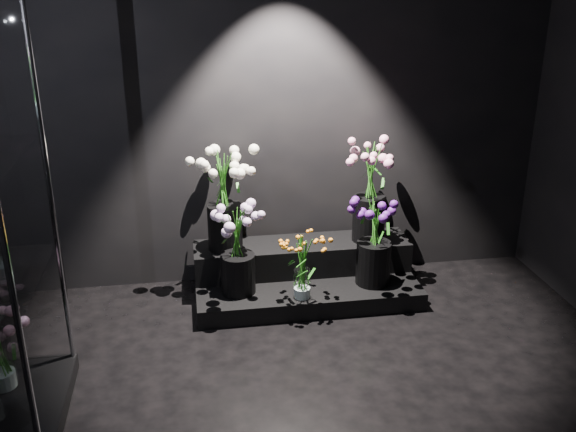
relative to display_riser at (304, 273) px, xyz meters
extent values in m
plane|color=black|center=(-0.14, 0.32, 1.25)|extent=(4.00, 0.00, 4.00)
cube|color=black|center=(0.00, -0.08, -0.08)|extent=(1.60, 0.71, 0.13)
cube|color=black|center=(0.00, 0.10, 0.10)|extent=(1.60, 0.36, 0.22)
cube|color=black|center=(-1.82, -1.22, -0.10)|extent=(0.59, 0.98, 0.10)
cylinder|color=white|center=(-0.08, -0.33, 0.09)|extent=(0.12, 0.12, 0.21)
cylinder|color=black|center=(-0.50, -0.18, 0.13)|extent=(0.24, 0.24, 0.28)
cylinder|color=black|center=(0.47, -0.20, 0.14)|extent=(0.25, 0.25, 0.32)
cylinder|color=black|center=(-0.57, 0.08, 0.38)|extent=(0.25, 0.25, 0.34)
cylinder|color=black|center=(0.50, 0.07, 0.38)|extent=(0.24, 0.24, 0.34)
cylinder|color=white|center=(-1.88, -1.02, 0.09)|extent=(0.15, 0.15, 0.27)
camera|label=1|loc=(-0.80, -4.20, 2.13)|focal=40.00mm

